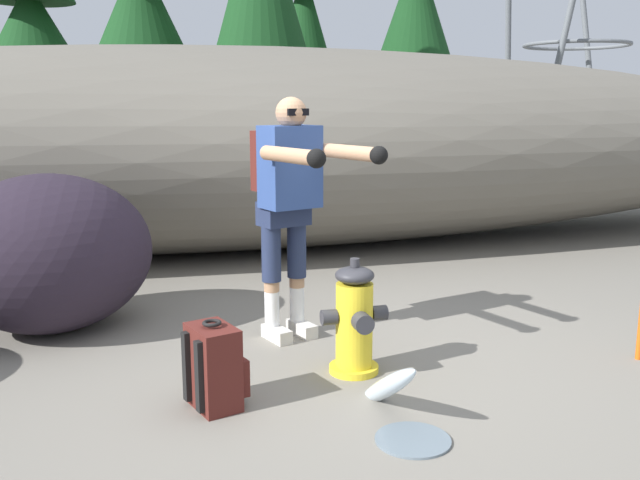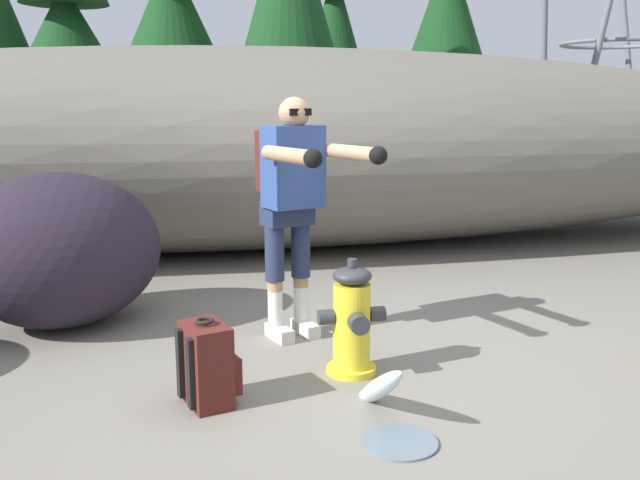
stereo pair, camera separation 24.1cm
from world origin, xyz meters
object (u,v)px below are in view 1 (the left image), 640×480
utility_worker (290,189)px  boulder_mid (49,253)px  spare_backpack (214,367)px  fire_hydrant (354,321)px

utility_worker → boulder_mid: (-1.57, 0.62, -0.47)m
spare_backpack → boulder_mid: size_ratio=0.33×
utility_worker → boulder_mid: 1.75m
fire_hydrant → utility_worker: size_ratio=0.43×
fire_hydrant → boulder_mid: (-1.79, 1.31, 0.24)m
spare_backpack → boulder_mid: bearing=103.3°
spare_backpack → boulder_mid: boulder_mid is taller
fire_hydrant → utility_worker: utility_worker is taller
boulder_mid → utility_worker: bearing=-21.6°
utility_worker → spare_backpack: utility_worker is taller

